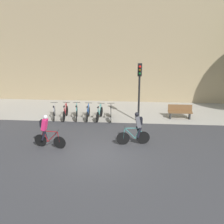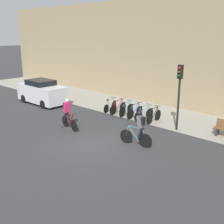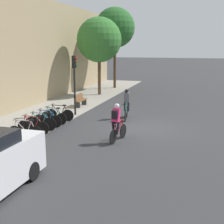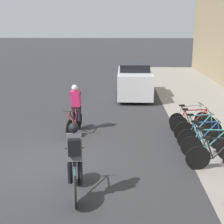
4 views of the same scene
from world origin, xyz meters
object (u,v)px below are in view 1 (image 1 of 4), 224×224
at_px(parked_bike_2, 77,113).
at_px(parked_bike_3, 88,113).
at_px(parked_bike_1, 65,113).
at_px(cyclist_pink, 46,130).
at_px(parked_bike_5, 111,114).
at_px(traffic_light_pole, 139,82).
at_px(parked_bike_0, 54,113).
at_px(bench, 180,112).
at_px(cyclist_grey, 137,128).
at_px(parked_bike_4, 99,113).

xyz_separation_m(parked_bike_2, parked_bike_3, (0.74, -0.00, -0.01)).
bearing_deg(parked_bike_1, cyclist_pink, -90.74).
xyz_separation_m(cyclist_pink, parked_bike_3, (1.53, 4.29, -0.55)).
height_order(parked_bike_3, parked_bike_5, parked_bike_5).
xyz_separation_m(parked_bike_5, traffic_light_pole, (1.76, -0.24, 2.15)).
bearing_deg(parked_bike_2, parked_bike_1, -179.91).
bearing_deg(parked_bike_0, traffic_light_pole, -2.50).
distance_m(parked_bike_0, parked_bike_2, 1.48).
bearing_deg(parked_bike_5, parked_bike_2, 179.98).
bearing_deg(parked_bike_3, bench, 5.13).
bearing_deg(cyclist_grey, parked_bike_5, 114.22).
bearing_deg(cyclist_grey, parked_bike_4, 123.24).
xyz_separation_m(cyclist_pink, parked_bike_2, (0.79, 4.29, -0.54)).
bearing_deg(traffic_light_pole, cyclist_grey, -92.31).
xyz_separation_m(traffic_light_pole, bench, (2.69, 0.77, -2.09)).
height_order(parked_bike_1, traffic_light_pole, traffic_light_pole).
xyz_separation_m(cyclist_grey, traffic_light_pole, (0.14, 3.36, 1.61)).
distance_m(parked_bike_2, parked_bike_5, 2.22).
bearing_deg(cyclist_grey, bench, 55.63).
relative_size(parked_bike_4, traffic_light_pole, 0.45).
distance_m(cyclist_grey, parked_bike_3, 4.78).
relative_size(parked_bike_3, bench, 1.07).
relative_size(parked_bike_1, parked_bike_3, 1.03).
distance_m(parked_bike_1, bench, 7.42).
distance_m(cyclist_grey, parked_bike_5, 3.98).
relative_size(parked_bike_1, parked_bike_5, 1.00).
bearing_deg(parked_bike_5, cyclist_pink, -125.06).
bearing_deg(parked_bike_0, parked_bike_3, 0.03).
bearing_deg(bench, parked_bike_1, -175.89).
distance_m(cyclist_grey, bench, 5.03).
relative_size(cyclist_grey, parked_bike_5, 1.05).
xyz_separation_m(parked_bike_0, parked_bike_3, (2.21, 0.00, 0.02)).
bearing_deg(parked_bike_0, parked_bike_5, 0.02).
height_order(cyclist_pink, parked_bike_2, cyclist_pink).
bearing_deg(parked_bike_5, bench, 6.81).
bearing_deg(cyclist_pink, parked_bike_4, 62.11).
distance_m(parked_bike_3, traffic_light_pole, 3.89).
height_order(parked_bike_0, parked_bike_1, parked_bike_1).
bearing_deg(bench, parked_bike_0, -176.25).
bearing_deg(cyclist_grey, parked_bike_3, 130.70).
relative_size(parked_bike_1, bench, 1.10).
height_order(parked_bike_1, parked_bike_4, parked_bike_1).
bearing_deg(traffic_light_pole, cyclist_pink, -139.64).
bearing_deg(parked_bike_3, cyclist_pink, -109.66).
xyz_separation_m(parked_bike_0, parked_bike_4, (2.95, 0.00, 0.02)).
xyz_separation_m(parked_bike_0, parked_bike_1, (0.74, 0.00, 0.02)).
distance_m(cyclist_pink, parked_bike_5, 5.27).
bearing_deg(parked_bike_2, parked_bike_5, -0.02).
bearing_deg(parked_bike_4, parked_bike_3, 179.97).
bearing_deg(parked_bike_2, parked_bike_4, -0.04).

